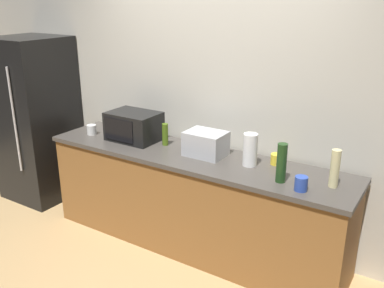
# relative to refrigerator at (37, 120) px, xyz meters

# --- Properties ---
(ground_plane) EXTENTS (8.00, 8.00, 0.00)m
(ground_plane) POSITION_rel_refrigerator_xyz_m (2.05, -0.40, -0.90)
(ground_plane) COLOR tan
(back_wall) EXTENTS (6.40, 0.10, 2.70)m
(back_wall) POSITION_rel_refrigerator_xyz_m (2.05, 0.41, 0.45)
(back_wall) COLOR beige
(back_wall) RESTS_ON ground_plane
(counter_run) EXTENTS (2.84, 0.64, 0.90)m
(counter_run) POSITION_rel_refrigerator_xyz_m (2.05, 0.00, -0.45)
(counter_run) COLOR brown
(counter_run) RESTS_ON ground_plane
(refrigerator) EXTENTS (0.72, 0.73, 1.80)m
(refrigerator) POSITION_rel_refrigerator_xyz_m (0.00, 0.00, 0.00)
(refrigerator) COLOR black
(refrigerator) RESTS_ON ground_plane
(microwave) EXTENTS (0.48, 0.35, 0.27)m
(microwave) POSITION_rel_refrigerator_xyz_m (1.36, 0.05, 0.13)
(microwave) COLOR black
(microwave) RESTS_ON counter_run
(toaster_oven) EXTENTS (0.34, 0.26, 0.21)m
(toaster_oven) POSITION_rel_refrigerator_xyz_m (2.15, 0.06, 0.10)
(toaster_oven) COLOR #B7BABF
(toaster_oven) RESTS_ON counter_run
(paper_towel_roll) EXTENTS (0.12, 0.12, 0.27)m
(paper_towel_roll) POSITION_rel_refrigerator_xyz_m (2.57, 0.05, 0.13)
(paper_towel_roll) COLOR white
(paper_towel_roll) RESTS_ON counter_run
(bottle_olive_oil) EXTENTS (0.06, 0.06, 0.20)m
(bottle_olive_oil) POSITION_rel_refrigerator_xyz_m (1.70, 0.09, 0.10)
(bottle_olive_oil) COLOR #4C6B19
(bottle_olive_oil) RESTS_ON counter_run
(bottle_wine) EXTENTS (0.07, 0.07, 0.30)m
(bottle_wine) POSITION_rel_refrigerator_xyz_m (2.90, -0.12, 0.15)
(bottle_wine) COLOR #1E3F19
(bottle_wine) RESTS_ON counter_run
(bottle_hand_soap) EXTENTS (0.07, 0.07, 0.28)m
(bottle_hand_soap) POSITION_rel_refrigerator_xyz_m (3.26, 0.00, 0.14)
(bottle_hand_soap) COLOR beige
(bottle_hand_soap) RESTS_ON counter_run
(mug_blue) EXTENTS (0.09, 0.09, 0.11)m
(mug_blue) POSITION_rel_refrigerator_xyz_m (3.08, -0.18, 0.05)
(mug_blue) COLOR #2D4CB2
(mug_blue) RESTS_ON counter_run
(mug_white) EXTENTS (0.09, 0.09, 0.10)m
(mug_white) POSITION_rel_refrigerator_xyz_m (0.90, -0.05, 0.05)
(mug_white) COLOR white
(mug_white) RESTS_ON counter_run
(mug_yellow) EXTENTS (0.10, 0.10, 0.09)m
(mug_yellow) POSITION_rel_refrigerator_xyz_m (2.75, 0.19, 0.04)
(mug_yellow) COLOR yellow
(mug_yellow) RESTS_ON counter_run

